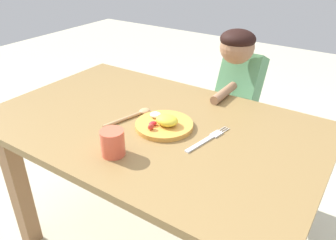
% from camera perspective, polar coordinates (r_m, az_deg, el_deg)
% --- Properties ---
extents(dining_table, '(1.35, 0.84, 0.73)m').
position_cam_1_polar(dining_table, '(1.42, -2.68, -4.79)').
color(dining_table, olive).
rests_on(dining_table, ground_plane).
extents(plate, '(0.23, 0.23, 0.06)m').
position_cam_1_polar(plate, '(1.31, -0.65, -0.65)').
color(plate, gold).
rests_on(plate, dining_table).
extents(fork, '(0.07, 0.24, 0.01)m').
position_cam_1_polar(fork, '(1.24, 6.71, -3.32)').
color(fork, silver).
rests_on(fork, dining_table).
extents(spoon, '(0.09, 0.23, 0.02)m').
position_cam_1_polar(spoon, '(1.40, -5.79, 0.86)').
color(spoon, tan).
rests_on(spoon, dining_table).
extents(drinking_cup, '(0.08, 0.08, 0.09)m').
position_cam_1_polar(drinking_cup, '(1.15, -9.44, -3.85)').
color(drinking_cup, '#E85C40').
rests_on(drinking_cup, dining_table).
extents(person, '(0.21, 0.43, 1.03)m').
position_cam_1_polar(person, '(1.84, 11.67, 0.74)').
color(person, '#4D4365').
rests_on(person, ground_plane).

